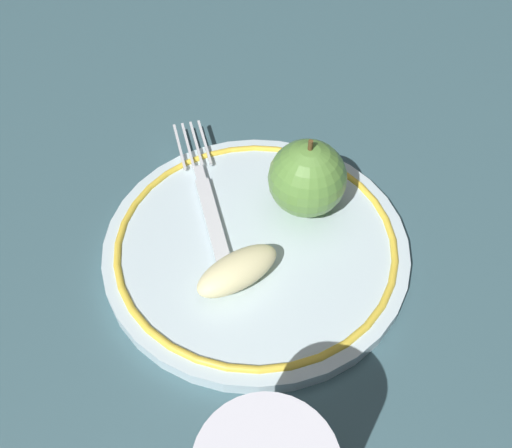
# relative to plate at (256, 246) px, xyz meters

# --- Properties ---
(ground_plane) EXTENTS (2.00, 2.00, 0.00)m
(ground_plane) POSITION_rel_plate_xyz_m (0.01, 0.01, -0.01)
(ground_plane) COLOR #3B5C64
(plate) EXTENTS (0.25, 0.25, 0.02)m
(plate) POSITION_rel_plate_xyz_m (0.00, 0.00, 0.00)
(plate) COLOR silver
(plate) RESTS_ON ground_plane
(apple_red_whole) EXTENTS (0.06, 0.06, 0.07)m
(apple_red_whole) POSITION_rel_plate_xyz_m (0.03, -0.05, 0.04)
(apple_red_whole) COLOR #5F923F
(apple_red_whole) RESTS_ON plate
(apple_slice_front) EXTENTS (0.06, 0.08, 0.02)m
(apple_slice_front) POSITION_rel_plate_xyz_m (-0.03, 0.02, 0.02)
(apple_slice_front) COLOR beige
(apple_slice_front) RESTS_ON plate
(fork) EXTENTS (0.18, 0.03, 0.00)m
(fork) POSITION_rel_plate_xyz_m (0.06, 0.03, 0.01)
(fork) COLOR silver
(fork) RESTS_ON plate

